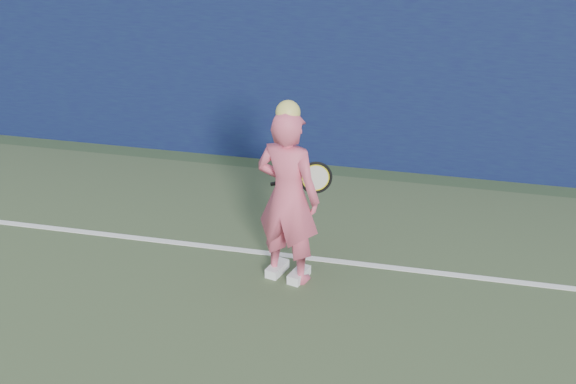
# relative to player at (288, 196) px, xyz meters

# --- Properties ---
(backstop_wall) EXTENTS (24.00, 0.40, 2.50)m
(backstop_wall) POSITION_rel_player_xyz_m (0.92, 2.87, 0.38)
(backstop_wall) COLOR #0D0F3A
(backstop_wall) RESTS_ON ground
(player) EXTENTS (0.72, 0.57, 1.81)m
(player) POSITION_rel_player_xyz_m (0.00, 0.00, 0.00)
(player) COLOR #DB5570
(player) RESTS_ON ground
(racket) EXTENTS (0.63, 0.15, 0.33)m
(racket) POSITION_rel_player_xyz_m (0.14, 0.47, -0.01)
(racket) COLOR black
(racket) RESTS_ON ground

